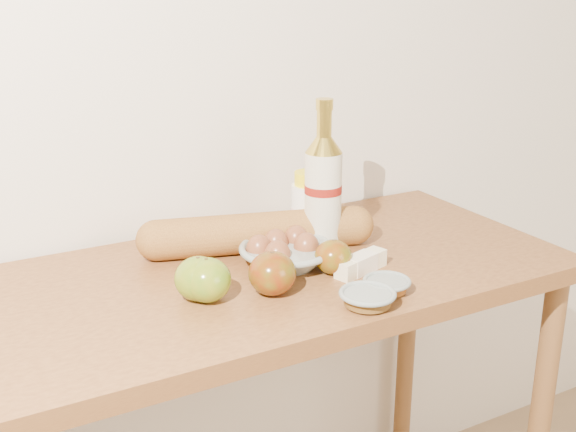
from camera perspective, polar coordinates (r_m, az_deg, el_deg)
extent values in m
cube|color=silver|center=(1.70, -6.01, 12.47)|extent=(3.50, 0.02, 2.60)
cube|color=#955E30|center=(1.52, -0.55, -4.69)|extent=(1.20, 0.60, 0.04)
cylinder|color=brown|center=(2.18, 9.32, -10.41)|extent=(0.05, 0.05, 0.86)
cylinder|color=beige|center=(1.57, 2.78, 1.17)|extent=(0.10, 0.10, 0.22)
cylinder|color=maroon|center=(1.56, 2.79, 2.17)|extent=(0.10, 0.10, 0.02)
cone|color=gold|center=(1.54, 2.85, 5.66)|extent=(0.10, 0.10, 0.03)
cylinder|color=gold|center=(1.53, 2.88, 7.33)|extent=(0.04, 0.04, 0.06)
cylinder|color=gold|center=(1.52, 2.90, 8.81)|extent=(0.04, 0.04, 0.02)
cylinder|color=white|center=(1.64, 1.65, 0.31)|extent=(0.10, 0.10, 0.13)
cylinder|color=#FCDCD4|center=(1.64, 1.65, 0.31)|extent=(0.10, 0.10, 0.03)
cylinder|color=#FFE90D|center=(1.61, 1.68, 2.99)|extent=(0.08, 0.08, 0.03)
torus|color=gray|center=(1.50, -0.12, -2.58)|extent=(0.23, 0.23, 0.02)
ellipsoid|color=brown|center=(1.46, -0.84, -3.24)|extent=(0.06, 0.06, 0.07)
ellipsoid|color=brown|center=(1.51, 1.47, -2.59)|extent=(0.06, 0.06, 0.07)
ellipsoid|color=brown|center=(1.53, -0.96, -2.28)|extent=(0.06, 0.06, 0.07)
ellipsoid|color=brown|center=(1.49, -2.29, -2.76)|extent=(0.06, 0.06, 0.07)
ellipsoid|color=brown|center=(1.55, 0.65, -1.97)|extent=(0.06, 0.06, 0.07)
cylinder|color=#AC7434|center=(1.57, -2.37, -1.31)|extent=(0.45, 0.21, 0.09)
sphere|color=#AC7434|center=(1.55, -10.36, -1.90)|extent=(0.11, 0.11, 0.09)
sphere|color=#AC7434|center=(1.62, 5.25, -0.71)|extent=(0.11, 0.11, 0.09)
ellipsoid|color=olive|center=(1.35, -6.42, -5.04)|extent=(0.11, 0.11, 0.08)
cylinder|color=#463217|center=(1.33, -6.48, -3.65)|extent=(0.01, 0.01, 0.01)
ellipsoid|color=#860707|center=(1.37, -1.26, -4.55)|extent=(0.11, 0.11, 0.08)
cylinder|color=#492F18|center=(1.35, -1.27, -3.16)|extent=(0.01, 0.01, 0.01)
ellipsoid|color=#961508|center=(1.46, 3.60, -3.25)|extent=(0.09, 0.09, 0.07)
cylinder|color=#523A1B|center=(1.45, 3.62, -2.15)|extent=(0.01, 0.01, 0.01)
torus|color=gray|center=(1.33, 6.31, -6.11)|extent=(0.12, 0.12, 0.01)
cylinder|color=brown|center=(1.34, 6.29, -6.53)|extent=(0.09, 0.09, 0.02)
torus|color=gray|center=(1.40, 7.82, -5.12)|extent=(0.10, 0.10, 0.01)
cylinder|color=brown|center=(1.40, 7.80, -5.48)|extent=(0.08, 0.08, 0.02)
cube|color=#FDF2C4|center=(1.48, 5.78, -3.78)|extent=(0.13, 0.07, 0.04)
cube|color=white|center=(1.48, 5.78, -3.78)|extent=(0.08, 0.06, 0.04)
ellipsoid|color=olive|center=(1.36, -7.07, -4.92)|extent=(0.11, 0.11, 0.08)
cylinder|color=#463217|center=(1.34, -7.13, -3.54)|extent=(0.01, 0.01, 0.01)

